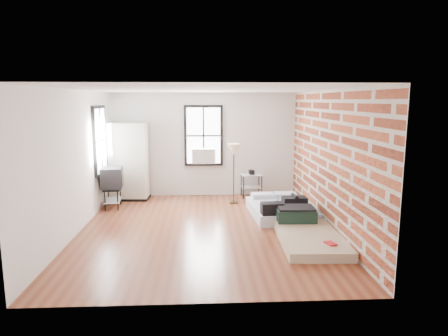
{
  "coord_description": "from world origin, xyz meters",
  "views": [
    {
      "loc": [
        -0.0,
        -7.79,
        2.59
      ],
      "look_at": [
        0.42,
        0.3,
        1.21
      ],
      "focal_mm": 32.0,
      "sensor_mm": 36.0,
      "label": 1
    }
  ],
  "objects": [
    {
      "name": "wardrobe",
      "position": [
        -1.97,
        2.65,
        1.0
      ],
      "size": [
        1.06,
        0.65,
        2.02
      ],
      "rotation": [
        0.0,
        0.0,
        -0.06
      ],
      "color": "black",
      "rests_on": "ground"
    },
    {
      "name": "mattress_main",
      "position": [
        1.75,
        0.93,
        0.16
      ],
      "size": [
        1.43,
        1.88,
        0.58
      ],
      "rotation": [
        0.0,
        0.0,
        0.06
      ],
      "color": "silver",
      "rests_on": "ground"
    },
    {
      "name": "tv_stand",
      "position": [
        -2.21,
        1.79,
        0.71
      ],
      "size": [
        0.55,
        0.74,
        0.99
      ],
      "rotation": [
        0.0,
        0.0,
        0.1
      ],
      "color": "black",
      "rests_on": "ground"
    },
    {
      "name": "ground",
      "position": [
        0.0,
        0.0,
        0.0
      ],
      "size": [
        6.0,
        6.0,
        0.0
      ],
      "primitive_type": "plane",
      "color": "#612B19",
      "rests_on": "ground"
    },
    {
      "name": "floor_lamp",
      "position": [
        0.75,
        2.08,
        1.29
      ],
      "size": [
        0.33,
        0.33,
        1.52
      ],
      "color": "black",
      "rests_on": "ground"
    },
    {
      "name": "room_shell",
      "position": [
        0.23,
        0.36,
        1.74
      ],
      "size": [
        5.02,
        6.02,
        2.8
      ],
      "color": "silver",
      "rests_on": "ground"
    },
    {
      "name": "side_table",
      "position": [
        1.28,
        2.72,
        0.5
      ],
      "size": [
        0.59,
        0.48,
        0.74
      ],
      "rotation": [
        0.0,
        0.0,
        0.07
      ],
      "color": "black",
      "rests_on": "ground"
    },
    {
      "name": "mattress_bare",
      "position": [
        1.93,
        -0.6,
        0.14
      ],
      "size": [
        1.18,
        2.14,
        0.45
      ],
      "rotation": [
        0.0,
        0.0,
        -0.04
      ],
      "color": "#C8AF90",
      "rests_on": "ground"
    }
  ]
}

